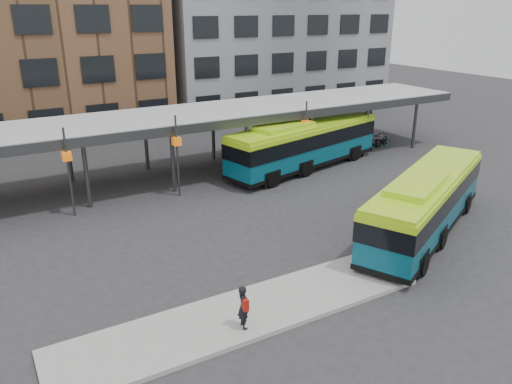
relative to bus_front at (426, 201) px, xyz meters
name	(u,v)px	position (x,y,z in m)	size (l,w,h in m)	color
ground	(319,249)	(-5.42, 1.20, -1.70)	(120.00, 120.00, 0.00)	#28282B
boarding_island	(246,314)	(-10.92, -1.80, -1.61)	(14.00, 3.00, 0.18)	gray
canopy	(201,116)	(-5.47, 14.07, 2.21)	(40.00, 6.53, 4.80)	#999B9E
building_grey	(264,11)	(10.58, 33.20, 8.30)	(24.00, 14.00, 20.00)	slate
bus_front	(426,201)	(0.00, 0.00, 0.00)	(11.71, 7.49, 3.26)	#08495D
bus_rear	(304,143)	(0.96, 11.56, 0.09)	(12.69, 5.41, 3.42)	#08495D
pedestrian	(243,307)	(-11.43, -2.58, -0.71)	(0.46, 0.65, 1.60)	black
bike_rack	(365,143)	(7.93, 13.15, -1.21)	(6.12, 1.35, 1.08)	slate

